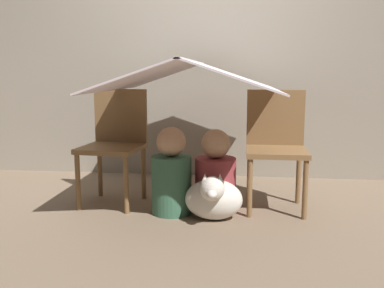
% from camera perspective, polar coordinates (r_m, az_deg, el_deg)
% --- Properties ---
extents(ground_plane, '(8.80, 8.80, 0.00)m').
position_cam_1_polar(ground_plane, '(3.03, -0.43, -9.47)').
color(ground_plane, '#7A6651').
extents(wall_back, '(7.00, 0.05, 2.50)m').
position_cam_1_polar(wall_back, '(4.09, 1.69, 13.18)').
color(wall_back, gray).
rests_on(wall_back, ground_plane).
extents(chair_left, '(0.47, 0.47, 0.86)m').
position_cam_1_polar(chair_left, '(3.30, -10.22, 0.52)').
color(chair_left, brown).
rests_on(chair_left, ground_plane).
extents(chair_right, '(0.43, 0.43, 0.86)m').
position_cam_1_polar(chair_right, '(3.17, 11.12, 0.13)').
color(chair_right, brown).
rests_on(chair_right, ground_plane).
extents(sheet_canopy, '(1.22, 1.45, 0.21)m').
position_cam_1_polar(sheet_canopy, '(3.06, 0.00, 9.12)').
color(sheet_canopy, silver).
extents(person_front, '(0.28, 0.28, 0.62)m').
position_cam_1_polar(person_front, '(3.02, -2.75, -4.24)').
color(person_front, '#38664C').
rests_on(person_front, ground_plane).
extents(person_second, '(0.29, 0.29, 0.59)m').
position_cam_1_polar(person_second, '(3.07, 3.14, -4.29)').
color(person_second, maroon).
rests_on(person_second, ground_plane).
extents(dog, '(0.39, 0.38, 0.35)m').
position_cam_1_polar(dog, '(2.89, 2.88, -7.17)').
color(dog, silver).
rests_on(dog, ground_plane).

